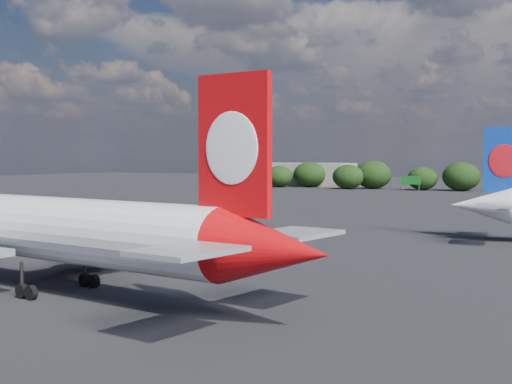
% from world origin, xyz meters
% --- Properties ---
extents(ground, '(500.00, 500.00, 0.00)m').
position_xyz_m(ground, '(0.00, 60.00, 0.00)').
color(ground, black).
rests_on(ground, ground).
extents(qantas_airliner, '(49.22, 46.95, 16.07)m').
position_xyz_m(qantas_airliner, '(1.35, 4.93, 4.89)').
color(qantas_airliner, white).
rests_on(qantas_airliner, ground).
extents(terminal_building, '(42.00, 16.00, 8.00)m').
position_xyz_m(terminal_building, '(-65.00, 192.00, 4.00)').
color(terminal_building, gray).
rests_on(terminal_building, ground).
extents(highway_sign, '(6.00, 0.30, 4.50)m').
position_xyz_m(highway_sign, '(-18.00, 176.00, 3.13)').
color(highway_sign, '#13611C').
rests_on(highway_sign, ground).
extents(horizon_treeline, '(204.06, 16.00, 9.17)m').
position_xyz_m(horizon_treeline, '(5.88, 181.33, 4.07)').
color(horizon_treeline, black).
rests_on(horizon_treeline, ground).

